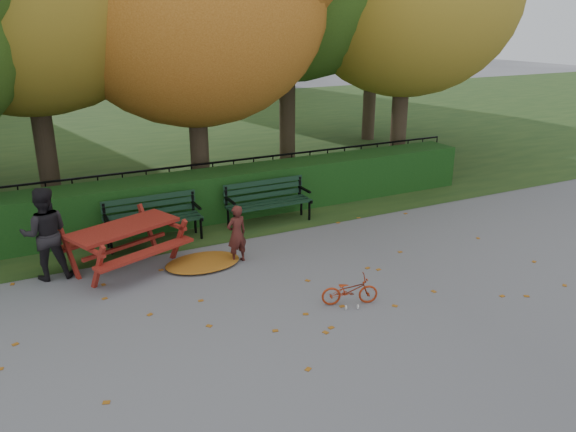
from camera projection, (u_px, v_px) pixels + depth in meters
name	position (u px, v px, depth m)	size (l,w,h in m)	color
ground	(306.00, 310.00, 8.25)	(90.00, 90.00, 0.00)	slate
grass_strip	(118.00, 139.00, 20.01)	(90.00, 90.00, 0.00)	#1A3313
hedge	(204.00, 197.00, 11.86)	(13.00, 0.90, 1.00)	black
iron_fence	(192.00, 186.00, 12.52)	(14.00, 0.04, 1.02)	black
bench_left	(153.00, 216.00, 10.63)	(1.80, 0.57, 0.88)	black
bench_right	(267.00, 199.00, 11.66)	(1.80, 0.57, 0.88)	black
picnic_table	(124.00, 235.00, 9.46)	(2.19, 2.00, 0.87)	#660E0B
leaf_pile	(203.00, 262.00, 9.76)	(1.32, 0.91, 0.09)	brown
leaf_scatter	(297.00, 301.00, 8.50)	(9.00, 5.70, 0.01)	brown
child	(237.00, 234.00, 9.74)	(0.38, 0.25, 1.04)	#451A16
adult	(45.00, 234.00, 9.04)	(0.75, 0.59, 1.55)	black
bicycle	(350.00, 290.00, 8.36)	(0.30, 0.85, 0.45)	#972A0D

